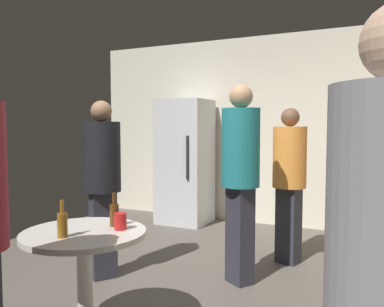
# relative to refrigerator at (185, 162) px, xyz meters

# --- Properties ---
(ground_plane) EXTENTS (5.20, 5.20, 0.10)m
(ground_plane) POSITION_rel_refrigerator_xyz_m (1.04, -2.20, -0.95)
(ground_plane) COLOR #5B544C
(wall_back) EXTENTS (5.32, 0.06, 2.70)m
(wall_back) POSITION_rel_refrigerator_xyz_m (1.04, 0.43, 0.45)
(wall_back) COLOR silver
(wall_back) RESTS_ON ground_plane
(refrigerator) EXTENTS (0.70, 0.68, 1.80)m
(refrigerator) POSITION_rel_refrigerator_xyz_m (0.00, 0.00, 0.00)
(refrigerator) COLOR silver
(refrigerator) RESTS_ON ground_plane
(foreground_table) EXTENTS (0.80, 0.80, 0.73)m
(foreground_table) POSITION_rel_refrigerator_xyz_m (0.87, -3.19, -0.27)
(foreground_table) COLOR beige
(foreground_table) RESTS_ON ground_plane
(beer_bottle_amber) EXTENTS (0.06, 0.06, 0.23)m
(beer_bottle_amber) POSITION_rel_refrigerator_xyz_m (0.85, -3.36, -0.08)
(beer_bottle_amber) COLOR #8C5919
(beer_bottle_amber) RESTS_ON foreground_table
(beer_bottle_brown) EXTENTS (0.06, 0.06, 0.23)m
(beer_bottle_brown) POSITION_rel_refrigerator_xyz_m (0.97, -3.00, -0.08)
(beer_bottle_brown) COLOR #593314
(beer_bottle_brown) RESTS_ON foreground_table
(plastic_cup_red) EXTENTS (0.08, 0.08, 0.11)m
(plastic_cup_red) POSITION_rel_refrigerator_xyz_m (1.06, -3.06, -0.11)
(plastic_cup_red) COLOR red
(plastic_cup_red) RESTS_ON foreground_table
(person_in_teal_shirt) EXTENTS (0.47, 0.47, 1.78)m
(person_in_teal_shirt) POSITION_rel_refrigerator_xyz_m (1.47, -1.82, 0.15)
(person_in_teal_shirt) COLOR #2D2D38
(person_in_teal_shirt) RESTS_ON ground_plane
(person_in_black_shirt) EXTENTS (0.47, 0.47, 1.65)m
(person_in_black_shirt) POSITION_rel_refrigerator_xyz_m (0.28, -2.25, 0.06)
(person_in_black_shirt) COLOR #2D2D38
(person_in_black_shirt) RESTS_ON ground_plane
(person_in_orange_shirt) EXTENTS (0.43, 0.43, 1.60)m
(person_in_orange_shirt) POSITION_rel_refrigerator_xyz_m (1.75, -1.10, 0.03)
(person_in_orange_shirt) COLOR #2D2D38
(person_in_orange_shirt) RESTS_ON ground_plane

